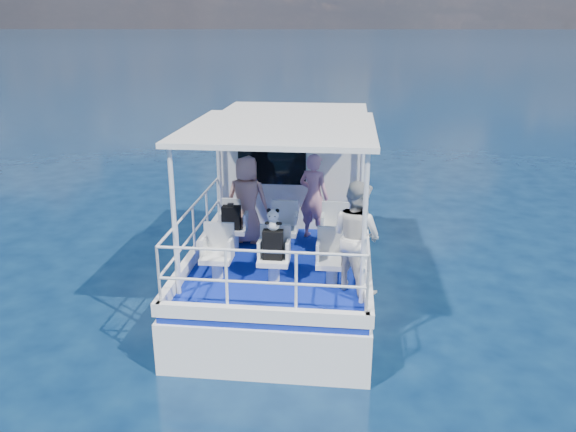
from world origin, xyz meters
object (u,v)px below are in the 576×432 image
object	(u,v)px
backpack_center	(273,245)
panda	(273,219)
passenger_port_fwd	(247,200)
passenger_stbd_aft	(356,236)

from	to	relation	value
backpack_center	panda	distance (m)	0.40
passenger_port_fwd	backpack_center	xyz separation A→B (m)	(0.69, -1.64, -0.19)
backpack_center	panda	size ratio (longest dim) A/B	1.35
backpack_center	panda	world-z (taller)	panda
passenger_port_fwd	backpack_center	bearing A→B (deg)	120.84
passenger_stbd_aft	backpack_center	bearing A→B (deg)	38.45
backpack_center	panda	xyz separation A→B (m)	(0.01, 0.02, 0.40)
passenger_port_fwd	passenger_stbd_aft	size ratio (longest dim) A/B	0.95
passenger_stbd_aft	backpack_center	xyz separation A→B (m)	(-1.26, 0.11, -0.23)
panda	passenger_stbd_aft	bearing A→B (deg)	-6.21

